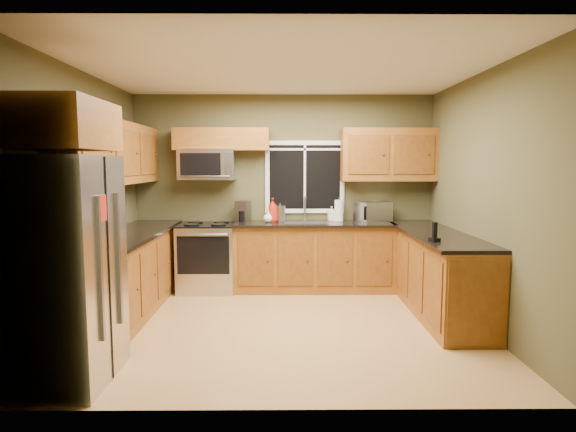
{
  "coord_description": "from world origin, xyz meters",
  "views": [
    {
      "loc": [
        0.01,
        -5.04,
        1.73
      ],
      "look_at": [
        0.05,
        0.35,
        1.15
      ],
      "focal_mm": 30.0,
      "sensor_mm": 36.0,
      "label": 1
    }
  ],
  "objects_px": {
    "refrigerator": "(63,270)",
    "soap_bottle_a": "(273,210)",
    "toaster_oven": "(373,212)",
    "kettle": "(280,212)",
    "coffee_maker": "(243,212)",
    "cordless_phone": "(435,236)",
    "soap_bottle_c": "(268,216)",
    "paper_towel_roll": "(339,210)",
    "range": "(207,257)",
    "soap_bottle_b": "(332,213)",
    "microwave": "(207,164)"
  },
  "relations": [
    {
      "from": "kettle",
      "to": "soap_bottle_c",
      "type": "relative_size",
      "value": 1.68
    },
    {
      "from": "range",
      "to": "kettle",
      "type": "xyz_separation_m",
      "value": [
        1.0,
        0.13,
        0.6
      ]
    },
    {
      "from": "refrigerator",
      "to": "microwave",
      "type": "bearing_deg",
      "value": 76.66
    },
    {
      "from": "soap_bottle_a",
      "to": "soap_bottle_c",
      "type": "xyz_separation_m",
      "value": [
        -0.06,
        -0.03,
        -0.08
      ]
    },
    {
      "from": "range",
      "to": "coffee_maker",
      "type": "bearing_deg",
      "value": 18.24
    },
    {
      "from": "paper_towel_roll",
      "to": "soap_bottle_a",
      "type": "height_order",
      "value": "soap_bottle_a"
    },
    {
      "from": "refrigerator",
      "to": "toaster_oven",
      "type": "distance_m",
      "value": 4.17
    },
    {
      "from": "range",
      "to": "kettle",
      "type": "distance_m",
      "value": 1.17
    },
    {
      "from": "toaster_oven",
      "to": "kettle",
      "type": "bearing_deg",
      "value": -179.63
    },
    {
      "from": "range",
      "to": "toaster_oven",
      "type": "relative_size",
      "value": 1.76
    },
    {
      "from": "toaster_oven",
      "to": "soap_bottle_b",
      "type": "height_order",
      "value": "toaster_oven"
    },
    {
      "from": "soap_bottle_a",
      "to": "coffee_maker",
      "type": "bearing_deg",
      "value": 167.03
    },
    {
      "from": "toaster_oven",
      "to": "paper_towel_roll",
      "type": "height_order",
      "value": "paper_towel_roll"
    },
    {
      "from": "refrigerator",
      "to": "soap_bottle_a",
      "type": "height_order",
      "value": "refrigerator"
    },
    {
      "from": "range",
      "to": "soap_bottle_c",
      "type": "distance_m",
      "value": 1.0
    },
    {
      "from": "coffee_maker",
      "to": "cordless_phone",
      "type": "height_order",
      "value": "coffee_maker"
    },
    {
      "from": "kettle",
      "to": "cordless_phone",
      "type": "bearing_deg",
      "value": -47.88
    },
    {
      "from": "range",
      "to": "soap_bottle_b",
      "type": "height_order",
      "value": "soap_bottle_b"
    },
    {
      "from": "range",
      "to": "paper_towel_roll",
      "type": "relative_size",
      "value": 2.92
    },
    {
      "from": "microwave",
      "to": "soap_bottle_a",
      "type": "relative_size",
      "value": 2.3
    },
    {
      "from": "toaster_oven",
      "to": "soap_bottle_a",
      "type": "height_order",
      "value": "soap_bottle_a"
    },
    {
      "from": "soap_bottle_c",
      "to": "cordless_phone",
      "type": "relative_size",
      "value": 0.8
    },
    {
      "from": "cordless_phone",
      "to": "soap_bottle_b",
      "type": "bearing_deg",
      "value": 115.04
    },
    {
      "from": "soap_bottle_a",
      "to": "range",
      "type": "bearing_deg",
      "value": -176.09
    },
    {
      "from": "coffee_maker",
      "to": "soap_bottle_b",
      "type": "height_order",
      "value": "coffee_maker"
    },
    {
      "from": "microwave",
      "to": "kettle",
      "type": "relative_size",
      "value": 2.79
    },
    {
      "from": "coffee_maker",
      "to": "paper_towel_roll",
      "type": "distance_m",
      "value": 1.35
    },
    {
      "from": "toaster_oven",
      "to": "coffee_maker",
      "type": "bearing_deg",
      "value": 179.33
    },
    {
      "from": "paper_towel_roll",
      "to": "cordless_phone",
      "type": "bearing_deg",
      "value": -67.33
    },
    {
      "from": "range",
      "to": "soap_bottle_c",
      "type": "height_order",
      "value": "soap_bottle_c"
    },
    {
      "from": "refrigerator",
      "to": "paper_towel_roll",
      "type": "xyz_separation_m",
      "value": [
        2.52,
        2.98,
        0.19
      ]
    },
    {
      "from": "toaster_oven",
      "to": "refrigerator",
      "type": "bearing_deg",
      "value": -135.76
    },
    {
      "from": "toaster_oven",
      "to": "cordless_phone",
      "type": "height_order",
      "value": "toaster_oven"
    },
    {
      "from": "range",
      "to": "cordless_phone",
      "type": "relative_size",
      "value": 4.65
    },
    {
      "from": "soap_bottle_c",
      "to": "soap_bottle_a",
      "type": "bearing_deg",
      "value": 25.92
    },
    {
      "from": "coffee_maker",
      "to": "soap_bottle_c",
      "type": "bearing_deg",
      "value": -19.75
    },
    {
      "from": "soap_bottle_c",
      "to": "toaster_oven",
      "type": "bearing_deg",
      "value": 4.18
    },
    {
      "from": "kettle",
      "to": "soap_bottle_c",
      "type": "height_order",
      "value": "kettle"
    },
    {
      "from": "refrigerator",
      "to": "soap_bottle_a",
      "type": "xyz_separation_m",
      "value": [
        1.59,
        2.83,
        0.21
      ]
    },
    {
      "from": "range",
      "to": "soap_bottle_a",
      "type": "bearing_deg",
      "value": 3.91
    },
    {
      "from": "coffee_maker",
      "to": "paper_towel_roll",
      "type": "bearing_deg",
      "value": 2.22
    },
    {
      "from": "toaster_oven",
      "to": "soap_bottle_c",
      "type": "distance_m",
      "value": 1.46
    },
    {
      "from": "paper_towel_roll",
      "to": "cordless_phone",
      "type": "distance_m",
      "value": 2.01
    },
    {
      "from": "soap_bottle_a",
      "to": "soap_bottle_b",
      "type": "distance_m",
      "value": 0.85
    },
    {
      "from": "soap_bottle_b",
      "to": "kettle",
      "type": "bearing_deg",
      "value": -172.03
    },
    {
      "from": "refrigerator",
      "to": "soap_bottle_c",
      "type": "bearing_deg",
      "value": 61.42
    },
    {
      "from": "coffee_maker",
      "to": "soap_bottle_c",
      "type": "height_order",
      "value": "coffee_maker"
    },
    {
      "from": "soap_bottle_b",
      "to": "paper_towel_roll",
      "type": "bearing_deg",
      "value": -11.2
    },
    {
      "from": "soap_bottle_a",
      "to": "soap_bottle_c",
      "type": "relative_size",
      "value": 2.04
    },
    {
      "from": "refrigerator",
      "to": "cordless_phone",
      "type": "bearing_deg",
      "value": 18.94
    }
  ]
}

